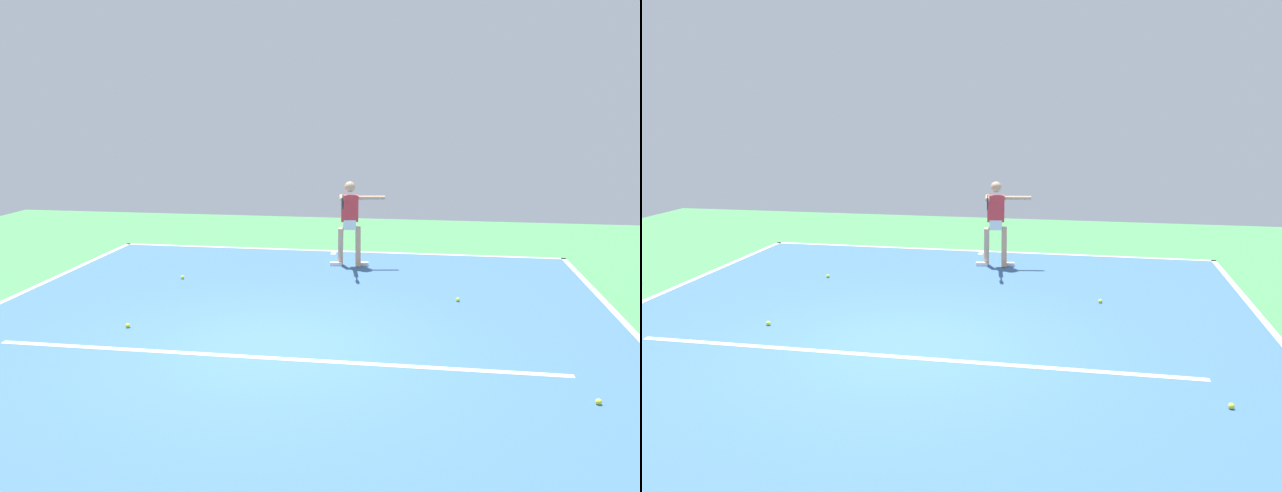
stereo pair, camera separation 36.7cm
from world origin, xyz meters
TOP-DOWN VIEW (x-y plane):
  - ground_plane at (0.00, 0.00)m, footprint 21.04×21.04m
  - court_surface at (0.00, 0.00)m, footprint 9.97×12.16m
  - court_line_baseline_near at (0.00, -6.03)m, footprint 9.97×0.10m
  - court_line_service at (0.00, 0.37)m, footprint 7.48×0.10m
  - court_line_centre_mark at (0.00, -5.83)m, footprint 0.10×0.30m
  - tennis_player at (-0.48, -4.69)m, footprint 1.09×1.23m
  - tennis_ball_by_baseline at (-3.82, 1.11)m, footprint 0.07×0.07m
  - tennis_ball_by_sideline at (2.51, -3.18)m, footprint 0.07×0.07m
  - tennis_ball_far_corner at (-2.53, -2.51)m, footprint 0.07×0.07m
  - tennis_ball_centre_court at (2.31, -0.45)m, footprint 0.07×0.07m

SIDE VIEW (x-z plane):
  - ground_plane at x=0.00m, z-range 0.00..0.00m
  - court_surface at x=0.00m, z-range 0.00..0.00m
  - court_line_baseline_near at x=0.00m, z-range 0.00..0.01m
  - court_line_service at x=0.00m, z-range 0.00..0.01m
  - court_line_centre_mark at x=0.00m, z-range 0.00..0.01m
  - tennis_ball_by_baseline at x=-3.82m, z-range 0.00..0.07m
  - tennis_ball_by_sideline at x=2.51m, z-range 0.00..0.07m
  - tennis_ball_far_corner at x=-2.53m, z-range 0.00..0.07m
  - tennis_ball_centre_court at x=2.31m, z-range 0.00..0.07m
  - tennis_player at x=-0.48m, z-range 0.12..1.86m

